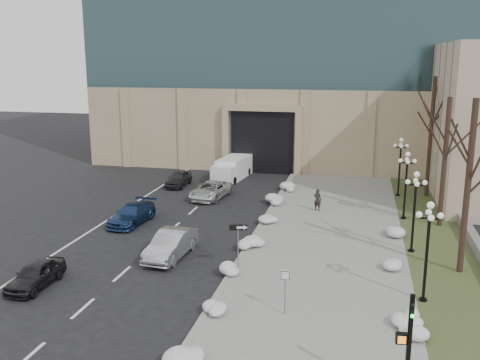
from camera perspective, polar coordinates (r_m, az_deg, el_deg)
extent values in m
plane|color=black|center=(21.46, -3.07, -17.58)|extent=(160.00, 160.00, 0.00)
cube|color=gray|center=(33.59, 9.36, -6.06)|extent=(9.00, 40.00, 0.12)
cube|color=gray|center=(34.11, 1.76, -5.57)|extent=(0.30, 40.00, 0.14)
cube|color=#3B4824|center=(33.89, 20.46, -6.57)|extent=(4.00, 40.00, 0.10)
cube|color=slate|center=(36.01, 23.26, -5.18)|extent=(0.50, 30.00, 0.70)
cube|color=tan|center=(60.57, 6.00, 6.32)|extent=(40.00, 20.00, 8.00)
cube|color=black|center=(52.17, 2.58, 4.21)|extent=(6.00, 2.50, 6.00)
cube|color=tan|center=(50.41, 2.33, 7.69)|extent=(7.50, 0.60, 0.60)
cube|color=tan|center=(51.56, -1.54, 4.12)|extent=(0.60, 0.60, 6.00)
cube|color=tan|center=(50.30, 6.23, 3.82)|extent=(0.60, 0.60, 6.00)
imported|color=black|center=(28.09, -20.97, -9.40)|extent=(1.48, 3.66, 1.25)
imported|color=#94959A|center=(30.17, -7.37, -6.83)|extent=(1.89, 4.64, 1.49)
imported|color=navy|center=(36.58, -11.46, -3.59)|extent=(2.19, 4.64, 1.31)
imported|color=silver|center=(42.29, -3.13, -1.11)|extent=(2.86, 4.96, 1.30)
imported|color=#2F2F34|center=(46.60, -6.57, 0.15)|extent=(1.58, 3.87, 1.32)
imported|color=black|center=(38.82, 8.27, -2.09)|extent=(0.68, 0.56, 1.60)
cube|color=white|center=(49.66, -0.63, 1.36)|extent=(2.55, 4.88, 1.87)
cube|color=white|center=(47.10, -1.77, 0.60)|extent=(2.12, 1.70, 1.50)
cylinder|color=black|center=(47.71, -2.74, 0.12)|extent=(0.30, 0.68, 0.66)
cylinder|color=black|center=(47.07, -0.62, -0.05)|extent=(0.30, 0.68, 0.66)
cylinder|color=black|center=(51.39, -1.08, 1.06)|extent=(0.30, 0.68, 0.66)
cylinder|color=black|center=(50.79, 0.90, 0.92)|extent=(0.30, 0.68, 0.66)
cylinder|color=slate|center=(27.83, -0.21, -7.34)|extent=(0.06, 0.06, 2.50)
cube|color=black|center=(27.45, -0.21, -5.09)|extent=(0.89, 0.28, 0.31)
cube|color=white|center=(27.43, 0.10, -5.10)|extent=(0.42, 0.12, 0.12)
cone|color=white|center=(27.44, 0.60, -5.10)|extent=(0.27, 0.30, 0.25)
cylinder|color=slate|center=(23.39, 4.83, -12.02)|extent=(0.06, 0.06, 2.08)
cube|color=white|center=(23.05, 4.87, -10.10)|extent=(0.45, 0.06, 0.45)
cube|color=black|center=(23.03, 4.86, -10.12)|extent=(0.40, 0.03, 0.40)
cube|color=white|center=(23.02, 4.85, -10.13)|extent=(0.34, 0.02, 0.34)
cylinder|color=black|center=(18.15, 17.51, -17.19)|extent=(0.16, 0.16, 3.92)
imported|color=black|center=(17.56, 17.80, -13.59)|extent=(0.24, 0.89, 0.18)
sphere|color=#19E533|center=(17.41, 17.91, -13.66)|extent=(0.12, 0.12, 0.12)
cube|color=black|center=(17.87, 16.82, -15.86)|extent=(0.36, 0.23, 0.34)
cube|color=orange|center=(17.77, 16.89, -16.02)|extent=(0.25, 0.05, 0.24)
ellipsoid|color=silver|center=(24.03, -2.50, -13.22)|extent=(1.10, 1.60, 0.36)
ellipsoid|color=silver|center=(27.50, -0.87, -9.72)|extent=(1.10, 1.60, 0.36)
ellipsoid|color=silver|center=(31.59, 1.36, -6.66)|extent=(1.10, 1.60, 0.36)
ellipsoid|color=silver|center=(35.46, 3.10, -4.47)|extent=(1.10, 1.60, 0.36)
ellipsoid|color=silver|center=(40.54, 3.82, -2.25)|extent=(1.10, 1.60, 0.36)
ellipsoid|color=silver|center=(44.43, 4.99, -0.92)|extent=(1.10, 1.60, 0.36)
ellipsoid|color=silver|center=(23.21, 17.55, -14.86)|extent=(1.10, 1.60, 0.36)
ellipsoid|color=silver|center=(29.40, 16.62, -8.75)|extent=(1.10, 1.60, 0.36)
ellipsoid|color=silver|center=(34.79, 16.28, -5.33)|extent=(1.10, 1.60, 0.36)
ellipsoid|color=silver|center=(24.06, 17.33, -13.81)|extent=(1.10, 1.60, 0.36)
ellipsoid|color=silver|center=(31.45, 1.07, -6.75)|extent=(1.10, 1.60, 0.36)
cylinder|color=black|center=(26.27, 18.92, -12.06)|extent=(0.36, 0.36, 0.20)
cylinder|color=black|center=(25.55, 19.23, -8.18)|extent=(0.14, 0.14, 4.00)
cylinder|color=black|center=(24.93, 19.57, -3.88)|extent=(0.10, 0.90, 0.10)
cylinder|color=black|center=(24.93, 19.57, -3.88)|extent=(0.90, 0.10, 0.10)
sphere|color=white|center=(24.77, 19.67, -2.55)|extent=(0.32, 0.32, 0.32)
sphere|color=white|center=(24.95, 20.62, -3.60)|extent=(0.28, 0.28, 0.28)
sphere|color=white|center=(24.83, 18.57, -3.51)|extent=(0.28, 0.28, 0.28)
sphere|color=white|center=(25.31, 19.48, -3.27)|extent=(0.28, 0.28, 0.28)
sphere|color=white|center=(24.46, 19.71, -3.85)|extent=(0.28, 0.28, 0.28)
cylinder|color=black|center=(32.27, 17.78, -7.25)|extent=(0.36, 0.36, 0.20)
cylinder|color=black|center=(31.68, 18.02, -4.02)|extent=(0.14, 0.14, 4.00)
cylinder|color=black|center=(31.18, 18.27, -0.50)|extent=(0.10, 0.90, 0.10)
cylinder|color=black|center=(31.18, 18.27, -0.50)|extent=(0.90, 0.10, 0.10)
sphere|color=white|center=(31.06, 18.35, 0.58)|extent=(0.32, 0.32, 0.32)
sphere|color=white|center=(31.20, 19.11, -0.27)|extent=(0.28, 0.28, 0.28)
sphere|color=white|center=(31.11, 17.47, -0.19)|extent=(0.28, 0.28, 0.28)
sphere|color=white|center=(31.59, 18.22, -0.05)|extent=(0.28, 0.28, 0.28)
sphere|color=white|center=(30.71, 18.36, -0.42)|extent=(0.28, 0.28, 0.28)
cylinder|color=black|center=(38.43, 17.02, -3.96)|extent=(0.36, 0.36, 0.20)
cylinder|color=black|center=(37.94, 17.21, -1.22)|extent=(0.14, 0.14, 4.00)
cylinder|color=black|center=(37.52, 17.41, 1.75)|extent=(0.10, 0.90, 0.10)
cylinder|color=black|center=(37.52, 17.41, 1.75)|extent=(0.90, 0.10, 0.10)
sphere|color=white|center=(37.42, 17.47, 2.65)|extent=(0.32, 0.32, 0.32)
sphere|color=white|center=(37.53, 18.11, 1.94)|extent=(0.28, 0.28, 0.28)
sphere|color=white|center=(37.46, 16.74, 2.01)|extent=(0.28, 0.28, 0.28)
sphere|color=white|center=(37.94, 17.38, 2.10)|extent=(0.28, 0.28, 0.28)
sphere|color=white|center=(37.05, 17.48, 1.84)|extent=(0.28, 0.28, 0.28)
cylinder|color=black|center=(44.69, 16.48, -1.59)|extent=(0.36, 0.36, 0.20)
cylinder|color=black|center=(44.27, 16.63, 0.79)|extent=(0.14, 0.14, 4.00)
cylinder|color=black|center=(43.91, 16.80, 3.34)|extent=(0.10, 0.90, 0.10)
cylinder|color=black|center=(43.91, 16.80, 3.34)|extent=(0.90, 0.10, 0.10)
sphere|color=white|center=(43.82, 16.85, 4.12)|extent=(0.32, 0.32, 0.32)
sphere|color=white|center=(43.92, 17.40, 3.50)|extent=(0.28, 0.28, 0.28)
sphere|color=white|center=(43.85, 16.22, 3.57)|extent=(0.28, 0.28, 0.28)
sphere|color=white|center=(44.33, 16.78, 3.63)|extent=(0.28, 0.28, 0.28)
sphere|color=white|center=(43.44, 16.85, 3.44)|extent=(0.28, 0.28, 0.28)
cylinder|color=black|center=(28.97, 23.10, -0.87)|extent=(0.32, 0.32, 9.00)
cylinder|color=black|center=(36.75, 20.97, 1.65)|extent=(0.32, 0.32, 8.50)
cylinder|color=black|center=(44.50, 19.65, 4.24)|extent=(0.32, 0.32, 9.50)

